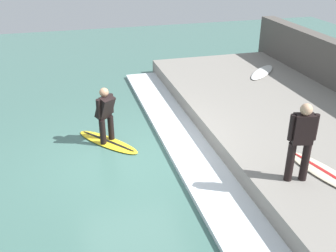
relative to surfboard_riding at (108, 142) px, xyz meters
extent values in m
plane|color=#426B60|center=(0.39, -0.85, -0.03)|extent=(28.00, 28.00, 0.00)
cube|color=gray|center=(4.52, -0.85, 0.21)|extent=(4.40, 11.72, 0.48)
cube|color=silver|center=(1.80, -0.85, 0.02)|extent=(1.05, 11.13, 0.11)
ellipsoid|color=yellow|center=(0.00, 0.00, 0.00)|extent=(1.54, 1.79, 0.06)
ellipsoid|color=black|center=(0.00, 0.00, 0.03)|extent=(1.15, 1.44, 0.01)
cylinder|color=black|center=(-0.11, -0.09, 0.34)|extent=(0.15, 0.15, 0.61)
cylinder|color=black|center=(0.11, 0.09, 0.34)|extent=(0.15, 0.15, 0.61)
cube|color=black|center=(0.00, 0.00, 0.93)|extent=(0.53, 0.54, 0.60)
sphere|color=#A87A5B|center=(0.00, 0.00, 1.30)|extent=(0.22, 0.22, 0.22)
cylinder|color=black|center=(-0.17, -0.13, 0.96)|extent=(0.11, 0.18, 0.51)
cylinder|color=black|center=(0.17, 0.13, 0.96)|extent=(0.11, 0.18, 0.51)
cylinder|color=black|center=(3.25, -3.28, 0.84)|extent=(0.15, 0.15, 0.78)
cylinder|color=black|center=(2.98, -3.22, 0.84)|extent=(0.15, 0.15, 0.78)
cube|color=black|center=(3.12, -3.25, 1.51)|extent=(0.40, 0.29, 0.56)
sphere|color=tan|center=(3.12, -3.25, 1.88)|extent=(0.21, 0.21, 0.21)
cylinder|color=black|center=(3.32, -3.30, 1.54)|extent=(0.10, 0.11, 0.49)
cylinder|color=black|center=(2.92, -3.20, 1.54)|extent=(0.10, 0.11, 0.49)
ellipsoid|color=beige|center=(3.76, -3.21, 0.48)|extent=(0.87, 1.81, 0.06)
ellipsoid|color=#B21E1E|center=(3.76, -3.21, 0.51)|extent=(0.45, 1.58, 0.01)
ellipsoid|color=white|center=(5.49, 2.62, 0.48)|extent=(1.58, 1.58, 0.06)
camera|label=1|loc=(-0.81, -8.58, 4.59)|focal=42.00mm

